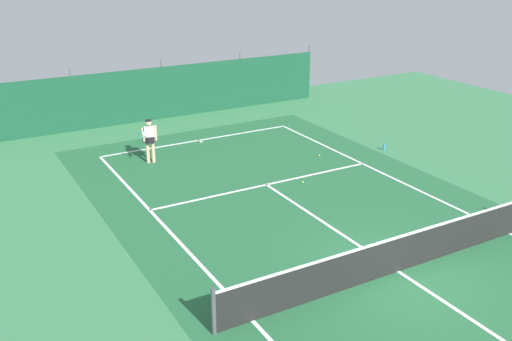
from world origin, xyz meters
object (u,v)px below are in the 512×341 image
(tennis_player, at_px, (149,138))
(tennis_net, at_px, (400,253))
(water_bottle, at_px, (384,147))
(tennis_ball_near_player, at_px, (319,156))
(parked_car, at_px, (211,83))
(tennis_ball_midcourt, at_px, (303,182))

(tennis_player, bearing_deg, tennis_net, 118.18)
(tennis_net, relative_size, water_bottle, 42.17)
(tennis_ball_near_player, bearing_deg, tennis_net, -112.19)
(tennis_net, bearing_deg, parked_car, 78.97)
(parked_car, bearing_deg, tennis_ball_near_player, 93.44)
(tennis_net, xyz_separation_m, parked_car, (3.52, 18.03, 0.33))
(water_bottle, bearing_deg, tennis_ball_near_player, 166.28)
(tennis_net, xyz_separation_m, tennis_ball_near_player, (3.21, 7.86, -0.48))
(tennis_player, bearing_deg, tennis_ball_midcourt, 144.49)
(tennis_ball_near_player, distance_m, tennis_ball_midcourt, 2.80)
(tennis_net, height_order, tennis_ball_midcourt, tennis_net)
(tennis_net, distance_m, parked_car, 18.38)
(tennis_player, height_order, water_bottle, tennis_player)
(tennis_player, bearing_deg, parked_car, -114.71)
(tennis_player, xyz_separation_m, tennis_ball_midcourt, (3.79, -4.44, -0.93))
(tennis_player, xyz_separation_m, tennis_ball_near_player, (5.83, -2.52, -0.93))
(tennis_ball_near_player, bearing_deg, parked_car, 88.27)
(tennis_ball_near_player, height_order, parked_car, parked_car)
(tennis_ball_near_player, bearing_deg, tennis_player, 156.63)
(tennis_net, height_order, parked_car, parked_car)
(tennis_net, relative_size, tennis_player, 6.17)
(tennis_ball_near_player, distance_m, parked_car, 10.21)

